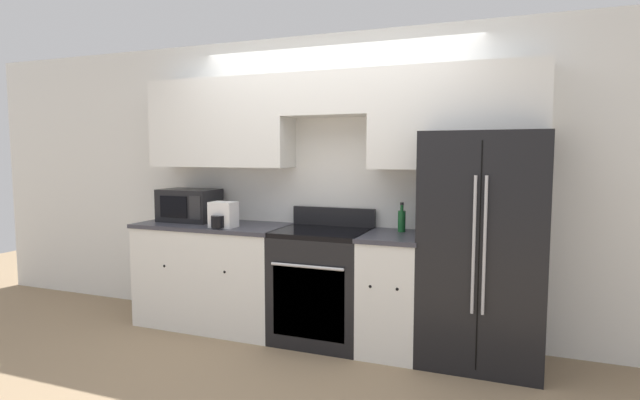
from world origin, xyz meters
TOP-DOWN VIEW (x-y plane):
  - ground_plane at (0.00, 0.00)m, footprint 12.00×12.00m
  - wall_back at (-0.00, 0.58)m, footprint 8.00×0.39m
  - lower_cabinets_left at (-1.04, 0.31)m, footprint 1.38×0.64m
  - lower_cabinets_right at (0.62, 0.31)m, footprint 0.47×0.64m
  - oven_range at (0.02, 0.31)m, footprint 0.75×0.65m
  - refrigerator at (1.28, 0.35)m, footprint 0.87×0.72m
  - microwave at (-1.34, 0.37)m, footprint 0.53×0.35m
  - bottle at (0.65, 0.46)m, footprint 0.06×0.06m
  - coffee_maker at (-0.83, 0.14)m, footprint 0.22×0.23m

SIDE VIEW (x-z plane):
  - ground_plane at x=0.00m, z-range 0.00..0.00m
  - lower_cabinets_left at x=-1.04m, z-range 0.00..0.94m
  - lower_cabinets_right at x=0.62m, z-range 0.00..0.94m
  - oven_range at x=0.02m, z-range -0.07..1.02m
  - refrigerator at x=1.28m, z-range 0.00..1.72m
  - bottle at x=0.65m, z-range 0.91..1.15m
  - coffee_maker at x=-0.83m, z-range 0.93..1.15m
  - microwave at x=-1.34m, z-range 0.94..1.24m
  - wall_back at x=0.00m, z-range 0.22..2.82m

